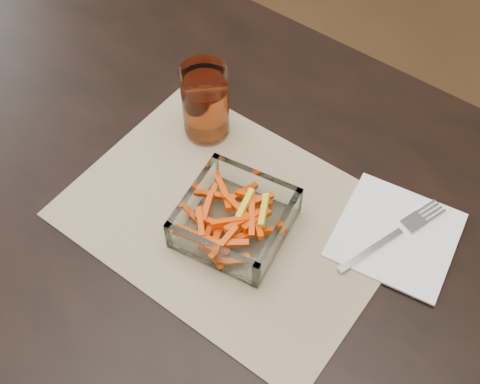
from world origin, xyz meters
name	(u,v)px	position (x,y,z in m)	size (l,w,h in m)	color
dining_table	(188,242)	(0.00, 0.00, 0.66)	(1.60, 0.90, 0.75)	black
placemat	(231,216)	(0.06, 0.03, 0.75)	(0.45, 0.33, 0.00)	tan
glass_bowl	(235,220)	(0.08, 0.02, 0.78)	(0.16, 0.16, 0.05)	white
tumbler	(205,104)	(-0.07, 0.14, 0.81)	(0.07, 0.07, 0.13)	white
napkin	(396,235)	(0.27, 0.15, 0.76)	(0.16, 0.16, 0.00)	white
fork	(395,234)	(0.26, 0.14, 0.76)	(0.08, 0.18, 0.00)	silver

